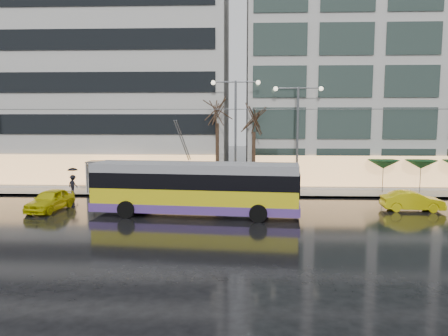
# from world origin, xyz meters

# --- Properties ---
(ground) EXTENTS (140.00, 140.00, 0.00)m
(ground) POSITION_xyz_m (0.00, 0.00, 0.00)
(ground) COLOR black
(ground) RESTS_ON ground
(sidewalk) EXTENTS (80.00, 10.00, 0.15)m
(sidewalk) POSITION_xyz_m (2.00, 14.00, 0.07)
(sidewalk) COLOR gray
(sidewalk) RESTS_ON ground
(kerb) EXTENTS (80.00, 0.10, 0.15)m
(kerb) POSITION_xyz_m (2.00, 9.05, 0.07)
(kerb) COLOR slate
(kerb) RESTS_ON ground
(building_left) EXTENTS (34.00, 14.00, 22.00)m
(building_left) POSITION_xyz_m (-16.00, 19.00, 11.15)
(building_left) COLOR #B5B3AD
(building_left) RESTS_ON sidewalk
(building_right) EXTENTS (32.00, 14.00, 25.00)m
(building_right) POSITION_xyz_m (19.00, 19.00, 12.65)
(building_right) COLOR #B5B3AD
(building_right) RESTS_ON sidewalk
(trolleybus) EXTENTS (13.29, 5.67, 6.08)m
(trolleybus) POSITION_xyz_m (-0.44, 2.68, 1.64)
(trolleybus) COLOR yellow
(trolleybus) RESTS_ON ground
(catenary) EXTENTS (42.24, 5.12, 7.00)m
(catenary) POSITION_xyz_m (1.00, 7.94, 4.25)
(catenary) COLOR #595B60
(catenary) RESTS_ON ground
(bus_shelter) EXTENTS (4.20, 1.60, 2.51)m
(bus_shelter) POSITION_xyz_m (-8.38, 10.69, 1.96)
(bus_shelter) COLOR #595B60
(bus_shelter) RESTS_ON sidewalk
(street_lamp_near) EXTENTS (3.96, 0.36, 9.03)m
(street_lamp_near) POSITION_xyz_m (2.00, 10.80, 5.99)
(street_lamp_near) COLOR #595B60
(street_lamp_near) RESTS_ON sidewalk
(street_lamp_far) EXTENTS (3.96, 0.36, 8.53)m
(street_lamp_far) POSITION_xyz_m (7.00, 10.80, 5.71)
(street_lamp_far) COLOR #595B60
(street_lamp_far) RESTS_ON sidewalk
(tree_a) EXTENTS (3.20, 3.20, 8.40)m
(tree_a) POSITION_xyz_m (0.50, 11.00, 7.09)
(tree_a) COLOR black
(tree_a) RESTS_ON sidewalk
(tree_b) EXTENTS (3.20, 3.20, 7.70)m
(tree_b) POSITION_xyz_m (3.50, 11.20, 6.40)
(tree_b) COLOR black
(tree_b) RESTS_ON sidewalk
(parasol_a) EXTENTS (2.50, 2.50, 2.65)m
(parasol_a) POSITION_xyz_m (14.00, 11.00, 2.45)
(parasol_a) COLOR #595B60
(parasol_a) RESTS_ON sidewalk
(parasol_b) EXTENTS (2.50, 2.50, 2.65)m
(parasol_b) POSITION_xyz_m (17.00, 11.00, 2.45)
(parasol_b) COLOR #595B60
(parasol_b) RESTS_ON sidewalk
(taxi_a) EXTENTS (2.22, 4.40, 1.44)m
(taxi_a) POSITION_xyz_m (-10.33, 3.65, 0.72)
(taxi_a) COLOR #D0CA0A
(taxi_a) RESTS_ON ground
(taxi_b) EXTENTS (4.07, 1.57, 1.32)m
(taxi_b) POSITION_xyz_m (13.98, 4.65, 0.66)
(taxi_b) COLOR #D4C30B
(taxi_b) RESTS_ON ground
(pedestrian_a) EXTENTS (1.00, 1.02, 2.19)m
(pedestrian_a) POSITION_xyz_m (-5.79, 9.96, 1.58)
(pedestrian_a) COLOR black
(pedestrian_a) RESTS_ON sidewalk
(pedestrian_b) EXTENTS (0.98, 0.96, 1.59)m
(pedestrian_b) POSITION_xyz_m (-5.18, 10.76, 0.94)
(pedestrian_b) COLOR black
(pedestrian_b) RESTS_ON sidewalk
(pedestrian_c) EXTENTS (1.12, 1.12, 2.11)m
(pedestrian_c) POSITION_xyz_m (-11.00, 9.40, 1.27)
(pedestrian_c) COLOR black
(pedestrian_c) RESTS_ON sidewalk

